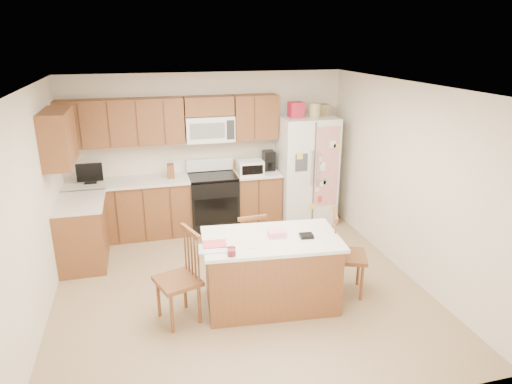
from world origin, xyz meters
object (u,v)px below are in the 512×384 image
object	(u,v)px
refrigerator	(306,169)
windsor_chair_back	(249,247)
island	(271,270)
windsor_chair_right	(346,255)
stove	(213,201)
windsor_chair_left	(180,279)

from	to	relation	value
refrigerator	windsor_chair_back	size ratio (longest dim) A/B	2.24
island	refrigerator	bearing A→B (deg)	61.20
island	windsor_chair_back	distance (m)	0.69
refrigerator	windsor_chair_right	bearing A→B (deg)	-98.05
island	stove	bearing A→B (deg)	96.70
island	windsor_chair_left	bearing A→B (deg)	-176.72
refrigerator	island	world-z (taller)	refrigerator
refrigerator	windsor_chair_left	world-z (taller)	refrigerator
stove	windsor_chair_back	world-z (taller)	stove
windsor_chair_left	island	bearing A→B (deg)	3.28
stove	refrigerator	xyz separation A→B (m)	(1.57, -0.06, 0.45)
windsor_chair_right	windsor_chair_back	bearing A→B (deg)	148.02
windsor_chair_left	windsor_chair_back	bearing A→B (deg)	37.49
stove	island	distance (m)	2.42
refrigerator	island	bearing A→B (deg)	-118.80
windsor_chair_back	refrigerator	bearing A→B (deg)	50.31
island	windsor_chair_back	size ratio (longest dim) A/B	1.84
windsor_chair_right	windsor_chair_left	bearing A→B (deg)	-177.58
windsor_chair_left	windsor_chair_back	size ratio (longest dim) A/B	1.16
refrigerator	windsor_chair_right	size ratio (longest dim) A/B	1.94
windsor_chair_back	windsor_chair_left	bearing A→B (deg)	-142.51
refrigerator	stove	bearing A→B (deg)	177.70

